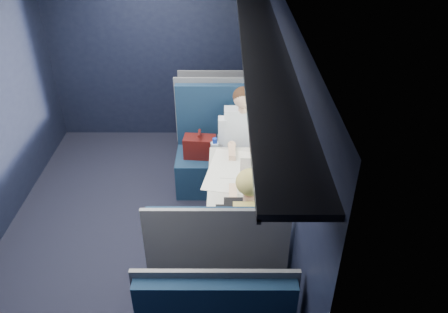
{
  "coord_description": "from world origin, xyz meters",
  "views": [
    {
      "loc": [
        0.91,
        -3.41,
        3.17
      ],
      "look_at": [
        0.9,
        0.0,
        0.95
      ],
      "focal_mm": 35.0,
      "sensor_mm": 36.0,
      "label": 1
    }
  ],
  "objects_px": {
    "man": "(242,140)",
    "bottle_small": "(266,146)",
    "woman": "(248,226)",
    "cup": "(266,146)",
    "seat_row_front": "(221,117)",
    "laptop": "(256,163)",
    "seat_bay_near": "(219,154)",
    "seat_bay_far": "(218,268)",
    "table": "(238,181)"
  },
  "relations": [
    {
      "from": "table",
      "to": "woman",
      "type": "xyz_separation_m",
      "value": [
        0.07,
        -0.71,
        0.06
      ]
    },
    {
      "from": "bottle_small",
      "to": "cup",
      "type": "relative_size",
      "value": 2.43
    },
    {
      "from": "seat_bay_near",
      "to": "cup",
      "type": "distance_m",
      "value": 0.75
    },
    {
      "from": "man",
      "to": "bottle_small",
      "type": "height_order",
      "value": "man"
    },
    {
      "from": "man",
      "to": "bottle_small",
      "type": "xyz_separation_m",
      "value": [
        0.23,
        -0.34,
        0.13
      ]
    },
    {
      "from": "man",
      "to": "laptop",
      "type": "xyz_separation_m",
      "value": [
        0.12,
        -0.58,
        0.08
      ]
    },
    {
      "from": "seat_bay_far",
      "to": "man",
      "type": "relative_size",
      "value": 0.95
    },
    {
      "from": "seat_bay_far",
      "to": "laptop",
      "type": "xyz_separation_m",
      "value": [
        0.37,
        1.0,
        0.39
      ]
    },
    {
      "from": "table",
      "to": "woman",
      "type": "bearing_deg",
      "value": -84.55
    },
    {
      "from": "man",
      "to": "cup",
      "type": "xyz_separation_m",
      "value": [
        0.23,
        -0.26,
        0.07
      ]
    },
    {
      "from": "seat_row_front",
      "to": "woman",
      "type": "distance_m",
      "value": 2.54
    },
    {
      "from": "cup",
      "to": "laptop",
      "type": "bearing_deg",
      "value": -109.75
    },
    {
      "from": "bottle_small",
      "to": "seat_bay_near",
      "type": "bearing_deg",
      "value": 134.22
    },
    {
      "from": "table",
      "to": "cup",
      "type": "height_order",
      "value": "cup"
    },
    {
      "from": "seat_bay_near",
      "to": "laptop",
      "type": "relative_size",
      "value": 4.19
    },
    {
      "from": "seat_row_front",
      "to": "table",
      "type": "bearing_deg",
      "value": -84.2
    },
    {
      "from": "seat_bay_near",
      "to": "man",
      "type": "relative_size",
      "value": 0.95
    },
    {
      "from": "seat_bay_near",
      "to": "cup",
      "type": "height_order",
      "value": "seat_bay_near"
    },
    {
      "from": "laptop",
      "to": "cup",
      "type": "relative_size",
      "value": 3.08
    },
    {
      "from": "seat_bay_far",
      "to": "seat_row_front",
      "type": "bearing_deg",
      "value": 90.0
    },
    {
      "from": "seat_bay_near",
      "to": "woman",
      "type": "bearing_deg",
      "value": -80.59
    },
    {
      "from": "seat_bay_far",
      "to": "cup",
      "type": "height_order",
      "value": "seat_bay_far"
    },
    {
      "from": "laptop",
      "to": "seat_bay_near",
      "type": "bearing_deg",
      "value": 116.83
    },
    {
      "from": "woman",
      "to": "laptop",
      "type": "relative_size",
      "value": 4.39
    },
    {
      "from": "table",
      "to": "seat_bay_near",
      "type": "height_order",
      "value": "seat_bay_near"
    },
    {
      "from": "seat_bay_near",
      "to": "man",
      "type": "bearing_deg",
      "value": -33.02
    },
    {
      "from": "table",
      "to": "seat_row_front",
      "type": "height_order",
      "value": "seat_row_front"
    },
    {
      "from": "table",
      "to": "bottle_small",
      "type": "xyz_separation_m",
      "value": [
        0.3,
        0.36,
        0.18
      ]
    },
    {
      "from": "seat_row_front",
      "to": "woman",
      "type": "height_order",
      "value": "woman"
    },
    {
      "from": "bottle_small",
      "to": "seat_row_front",
      "type": "bearing_deg",
      "value": 108.52
    },
    {
      "from": "seat_row_front",
      "to": "cup",
      "type": "xyz_separation_m",
      "value": [
        0.48,
        -1.36,
        0.38
      ]
    },
    {
      "from": "woman",
      "to": "seat_bay_far",
      "type": "bearing_deg",
      "value": -146.18
    },
    {
      "from": "seat_bay_near",
      "to": "woman",
      "type": "distance_m",
      "value": 1.63
    },
    {
      "from": "woman",
      "to": "bottle_small",
      "type": "height_order",
      "value": "woman"
    },
    {
      "from": "table",
      "to": "seat_bay_near",
      "type": "relative_size",
      "value": 0.79
    },
    {
      "from": "seat_bay_far",
      "to": "laptop",
      "type": "relative_size",
      "value": 4.19
    },
    {
      "from": "seat_bay_far",
      "to": "seat_bay_near",
      "type": "bearing_deg",
      "value": 90.37
    },
    {
      "from": "woman",
      "to": "cup",
      "type": "distance_m",
      "value": 1.17
    },
    {
      "from": "seat_row_front",
      "to": "laptop",
      "type": "xyz_separation_m",
      "value": [
        0.37,
        -1.67,
        0.39
      ]
    },
    {
      "from": "man",
      "to": "table",
      "type": "bearing_deg",
      "value": -95.52
    },
    {
      "from": "laptop",
      "to": "cup",
      "type": "xyz_separation_m",
      "value": [
        0.11,
        0.32,
        -0.01
      ]
    },
    {
      "from": "seat_row_front",
      "to": "laptop",
      "type": "height_order",
      "value": "seat_row_front"
    },
    {
      "from": "seat_bay_far",
      "to": "woman",
      "type": "relative_size",
      "value": 0.95
    },
    {
      "from": "seat_bay_near",
      "to": "seat_row_front",
      "type": "bearing_deg",
      "value": 89.3
    },
    {
      "from": "seat_bay_far",
      "to": "bottle_small",
      "type": "xyz_separation_m",
      "value": [
        0.48,
        1.24,
        0.43
      ]
    },
    {
      "from": "seat_bay_near",
      "to": "laptop",
      "type": "distance_m",
      "value": 0.92
    },
    {
      "from": "table",
      "to": "seat_bay_far",
      "type": "bearing_deg",
      "value": -101.78
    },
    {
      "from": "seat_bay_near",
      "to": "seat_row_front",
      "type": "xyz_separation_m",
      "value": [
        0.01,
        0.93,
        -0.01
      ]
    },
    {
      "from": "laptop",
      "to": "cup",
      "type": "distance_m",
      "value": 0.34
    },
    {
      "from": "man",
      "to": "seat_row_front",
      "type": "bearing_deg",
      "value": 102.83
    }
  ]
}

